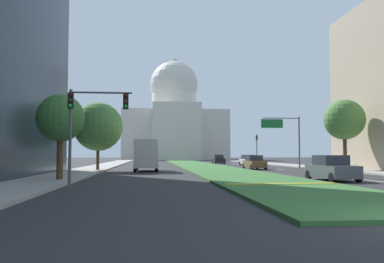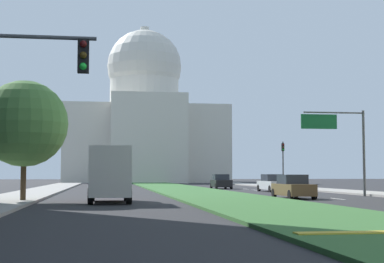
% 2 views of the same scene
% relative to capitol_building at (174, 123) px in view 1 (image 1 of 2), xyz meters
% --- Properties ---
extents(ground_plane, '(264.52, 264.52, 0.00)m').
position_rel_capitol_building_xyz_m(ground_plane, '(0.00, -59.37, -11.71)').
color(ground_plane, '#2B2B2D').
extents(grass_median, '(6.80, 108.21, 0.14)m').
position_rel_capitol_building_xyz_m(grass_median, '(0.00, -65.38, -11.64)').
color(grass_median, '#386B33').
rests_on(grass_median, ground_plane).
extents(median_curb_nose, '(6.12, 0.50, 0.04)m').
position_rel_capitol_building_xyz_m(median_curb_nose, '(0.00, -107.55, -11.55)').
color(median_curb_nose, gold).
rests_on(median_curb_nose, grass_median).
extents(lane_dashes_right, '(0.16, 67.28, 0.01)m').
position_rel_capitol_building_xyz_m(lane_dashes_right, '(7.61, -69.52, -11.71)').
color(lane_dashes_right, silver).
rests_on(lane_dashes_right, ground_plane).
extents(sidewalk_left, '(4.00, 108.21, 0.15)m').
position_rel_capitol_building_xyz_m(sidewalk_left, '(-13.82, -71.39, -11.64)').
color(sidewalk_left, '#9E9991').
rests_on(sidewalk_left, ground_plane).
extents(sidewalk_right, '(4.00, 108.21, 0.15)m').
position_rel_capitol_building_xyz_m(sidewalk_right, '(13.82, -71.39, -11.64)').
color(sidewalk_right, '#9E9991').
rests_on(sidewalk_right, ground_plane).
extents(capitol_building, '(31.83, 29.14, 32.46)m').
position_rel_capitol_building_xyz_m(capitol_building, '(0.00, 0.00, 0.00)').
color(capitol_building, beige).
rests_on(capitol_building, ground_plane).
extents(traffic_light_near_left, '(3.34, 0.35, 5.20)m').
position_rel_capitol_building_xyz_m(traffic_light_near_left, '(-10.48, -107.40, -7.92)').
color(traffic_light_near_left, '#515456').
rests_on(traffic_light_near_left, ground_plane).
extents(traffic_light_far_right, '(0.28, 0.35, 5.20)m').
position_rel_capitol_building_xyz_m(traffic_light_far_right, '(11.32, -59.49, -8.40)').
color(traffic_light_far_right, '#515456').
rests_on(traffic_light_far_right, ground_plane).
extents(overhead_guide_sign, '(5.04, 0.20, 6.50)m').
position_rel_capitol_building_xyz_m(overhead_guide_sign, '(9.72, -79.61, -7.09)').
color(overhead_guide_sign, '#515456').
rests_on(overhead_guide_sign, ground_plane).
extents(street_tree_left_near, '(3.11, 3.11, 5.70)m').
position_rel_capitol_building_xyz_m(street_tree_left_near, '(-13.01, -102.04, -7.61)').
color(street_tree_left_near, '#4C3823').
rests_on(street_tree_left_near, ground_plane).
extents(street_tree_left_mid, '(5.09, 5.09, 7.17)m').
position_rel_capitol_building_xyz_m(street_tree_left_mid, '(-12.61, -86.42, -7.09)').
color(street_tree_left_mid, '#4C3823').
rests_on(street_tree_left_mid, ground_plane).
extents(street_tree_right_mid, '(4.27, 4.27, 7.56)m').
position_rel_capitol_building_xyz_m(street_tree_right_mid, '(13.23, -88.27, -6.32)').
color(street_tree_right_mid, '#4C3823').
rests_on(street_tree_right_mid, ground_plane).
extents(sedan_lead_stopped, '(2.13, 4.43, 1.70)m').
position_rel_capitol_building_xyz_m(sedan_lead_stopped, '(4.91, -103.12, -10.91)').
color(sedan_lead_stopped, '#4C5156').
rests_on(sedan_lead_stopped, ground_plane).
extents(sedan_midblock, '(1.86, 4.58, 1.63)m').
position_rel_capitol_building_xyz_m(sedan_midblock, '(4.79, -83.06, -10.94)').
color(sedan_midblock, brown).
rests_on(sedan_midblock, ground_plane).
extents(sedan_distant, '(2.10, 4.46, 1.65)m').
position_rel_capitol_building_xyz_m(sedan_distant, '(7.84, -67.54, -10.93)').
color(sedan_distant, silver).
rests_on(sedan_distant, ground_plane).
extents(sedan_far_horizon, '(1.94, 4.31, 1.64)m').
position_rel_capitol_building_xyz_m(sedan_far_horizon, '(5.04, -56.23, -10.94)').
color(sedan_far_horizon, black).
rests_on(sedan_far_horizon, ground_plane).
extents(sedan_very_far, '(2.06, 4.62, 1.75)m').
position_rel_capitol_building_xyz_m(sedan_very_far, '(-7.88, -44.33, -10.89)').
color(sedan_very_far, '#BCBCC1').
rests_on(sedan_very_far, ground_plane).
extents(box_truck_delivery, '(2.40, 6.40, 3.20)m').
position_rel_capitol_building_xyz_m(box_truck_delivery, '(-7.61, -87.16, -10.03)').
color(box_truck_delivery, maroon).
rests_on(box_truck_delivery, ground_plane).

